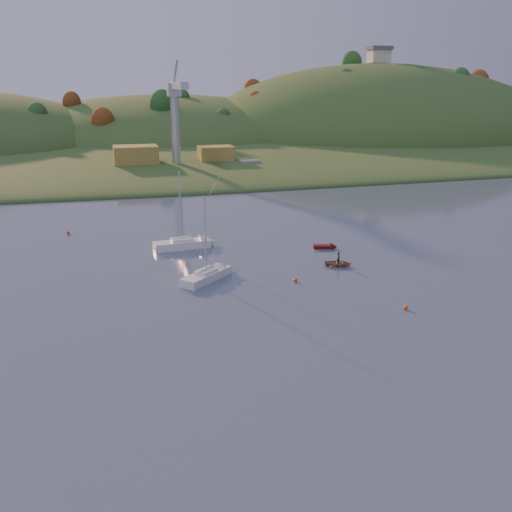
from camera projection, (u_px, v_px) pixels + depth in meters
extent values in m
plane|color=#323E52|center=(411.00, 466.00, 35.23)|extent=(500.00, 500.00, 0.00)
cube|color=#274A1D|center=(138.00, 136.00, 247.31)|extent=(620.00, 220.00, 1.50)
ellipsoid|color=#274A1D|center=(153.00, 154.00, 187.37)|extent=(640.00, 150.00, 7.00)
ellipsoid|color=#274A1D|center=(167.00, 140.00, 231.39)|extent=(140.00, 120.00, 36.00)
ellipsoid|color=#274A1D|center=(374.00, 138.00, 239.06)|extent=(150.00, 130.00, 60.00)
cube|color=beige|center=(379.00, 56.00, 229.54)|extent=(8.00, 6.00, 5.00)
cube|color=#595960|center=(379.00, 48.00, 228.61)|extent=(9.00, 7.00, 1.50)
cube|color=slate|center=(188.00, 168.00, 148.64)|extent=(42.00, 16.00, 2.40)
cube|color=olive|center=(136.00, 155.00, 145.22)|extent=(11.00, 8.00, 4.80)
cube|color=olive|center=(216.00, 154.00, 151.57)|extent=(9.00, 7.00, 4.00)
cylinder|color=#B7B7BC|center=(176.00, 129.00, 143.05)|extent=(2.20, 2.20, 18.00)
cube|color=#B7B7BC|center=(174.00, 90.00, 140.26)|extent=(3.20, 3.20, 3.20)
cube|color=#B7B7BC|center=(179.00, 86.00, 131.67)|extent=(1.80, 18.00, 1.60)
cube|color=#B7B7BC|center=(171.00, 85.00, 144.58)|extent=(1.80, 10.00, 1.60)
cube|color=white|center=(206.00, 276.00, 68.02)|extent=(6.96, 6.48, 1.01)
cube|color=white|center=(206.00, 272.00, 67.86)|extent=(3.15, 3.05, 0.64)
cylinder|color=silver|center=(205.00, 235.00, 66.53)|extent=(0.18, 0.18, 9.16)
cylinder|color=silver|center=(206.00, 270.00, 67.79)|extent=(2.28, 2.02, 0.12)
cylinder|color=white|center=(206.00, 269.00, 67.76)|extent=(2.17, 1.96, 0.36)
cube|color=white|center=(182.00, 245.00, 81.16)|extent=(8.13, 3.11, 1.09)
cube|color=white|center=(182.00, 241.00, 80.98)|extent=(3.13, 2.05, 0.69)
cylinder|color=silver|center=(180.00, 207.00, 79.54)|extent=(0.18, 0.18, 9.92)
cylinder|color=silver|center=(182.00, 239.00, 80.91)|extent=(3.17, 0.41, 0.12)
cylinder|color=white|center=(182.00, 238.00, 80.88)|extent=(2.80, 0.62, 0.36)
imported|color=#896B4C|center=(338.00, 263.00, 73.40)|extent=(4.11, 3.52, 0.72)
imported|color=black|center=(339.00, 260.00, 73.27)|extent=(0.56, 0.68, 1.60)
cube|color=#4F0B0B|center=(324.00, 247.00, 81.22)|extent=(3.13, 1.91, 0.49)
cone|color=#4F0B0B|center=(334.00, 247.00, 81.21)|extent=(1.30, 1.40, 1.17)
cube|color=#4F5668|center=(249.00, 169.00, 149.02)|extent=(13.08, 6.90, 1.60)
cube|color=#B7B7BC|center=(249.00, 164.00, 148.63)|extent=(5.76, 3.70, 2.13)
sphere|color=#EB530C|center=(406.00, 307.00, 59.33)|extent=(0.50, 0.50, 0.50)
sphere|color=#EB530C|center=(295.00, 280.00, 67.60)|extent=(0.50, 0.50, 0.50)
sphere|color=#EB530C|center=(68.00, 232.00, 88.89)|extent=(0.50, 0.50, 0.50)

